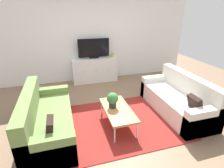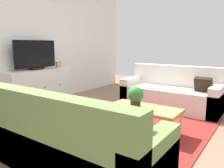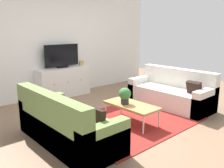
{
  "view_description": "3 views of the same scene",
  "coord_description": "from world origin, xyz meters",
  "px_view_note": "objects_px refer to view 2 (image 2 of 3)",
  "views": [
    {
      "loc": [
        -1.02,
        -3.06,
        2.18
      ],
      "look_at": [
        0.0,
        0.38,
        0.65
      ],
      "focal_mm": 28.28,
      "sensor_mm": 36.0,
      "label": 1
    },
    {
      "loc": [
        -2.91,
        -1.66,
        1.28
      ],
      "look_at": [
        0.0,
        0.38,
        0.65
      ],
      "focal_mm": 35.96,
      "sensor_mm": 36.0,
      "label": 2
    },
    {
      "loc": [
        -3.21,
        -3.18,
        1.76
      ],
      "look_at": [
        0.0,
        0.38,
        0.65
      ],
      "focal_mm": 38.59,
      "sensor_mm": 36.0,
      "label": 3
    }
  ],
  "objects_px": {
    "tv_console": "(38,88)",
    "mantel_clock": "(58,64)",
    "couch_right_side": "(172,94)",
    "couch_left_side": "(70,145)",
    "flat_screen_tv": "(36,55)",
    "coffee_table": "(144,109)",
    "potted_plant": "(136,96)"
  },
  "relations": [
    {
      "from": "tv_console",
      "to": "flat_screen_tv",
      "type": "xyz_separation_m",
      "value": [
        -0.0,
        0.02,
        0.68
      ]
    },
    {
      "from": "couch_right_side",
      "to": "flat_screen_tv",
      "type": "height_order",
      "value": "flat_screen_tv"
    },
    {
      "from": "mantel_clock",
      "to": "couch_right_side",
      "type": "bearing_deg",
      "value": -69.77
    },
    {
      "from": "couch_left_side",
      "to": "coffee_table",
      "type": "xyz_separation_m",
      "value": [
        1.37,
        -0.12,
        0.06
      ]
    },
    {
      "from": "couch_right_side",
      "to": "tv_console",
      "type": "distance_m",
      "value": 2.79
    },
    {
      "from": "couch_left_side",
      "to": "mantel_clock",
      "type": "relative_size",
      "value": 14.66
    },
    {
      "from": "couch_left_side",
      "to": "flat_screen_tv",
      "type": "relative_size",
      "value": 1.97
    },
    {
      "from": "flat_screen_tv",
      "to": "couch_right_side",
      "type": "bearing_deg",
      "value": -58.67
    },
    {
      "from": "tv_console",
      "to": "mantel_clock",
      "type": "height_order",
      "value": "mantel_clock"
    },
    {
      "from": "couch_right_side",
      "to": "coffee_table",
      "type": "bearing_deg",
      "value": -175.39
    },
    {
      "from": "couch_right_side",
      "to": "coffee_table",
      "type": "distance_m",
      "value": 1.51
    },
    {
      "from": "coffee_table",
      "to": "flat_screen_tv",
      "type": "relative_size",
      "value": 1.09
    },
    {
      "from": "coffee_table",
      "to": "flat_screen_tv",
      "type": "distance_m",
      "value": 2.62
    },
    {
      "from": "potted_plant",
      "to": "flat_screen_tv",
      "type": "xyz_separation_m",
      "value": [
        0.12,
        2.42,
        0.51
      ]
    },
    {
      "from": "flat_screen_tv",
      "to": "couch_left_side",
      "type": "bearing_deg",
      "value": -120.53
    },
    {
      "from": "couch_left_side",
      "to": "mantel_clock",
      "type": "bearing_deg",
      "value": 49.97
    },
    {
      "from": "tv_console",
      "to": "flat_screen_tv",
      "type": "relative_size",
      "value": 1.46
    },
    {
      "from": "couch_left_side",
      "to": "tv_console",
      "type": "height_order",
      "value": "couch_left_side"
    },
    {
      "from": "potted_plant",
      "to": "flat_screen_tv",
      "type": "distance_m",
      "value": 2.48
    },
    {
      "from": "couch_right_side",
      "to": "tv_console",
      "type": "xyz_separation_m",
      "value": [
        -1.46,
        2.37,
        0.1
      ]
    },
    {
      "from": "flat_screen_tv",
      "to": "mantel_clock",
      "type": "height_order",
      "value": "flat_screen_tv"
    },
    {
      "from": "couch_right_side",
      "to": "potted_plant",
      "type": "height_order",
      "value": "couch_right_side"
    },
    {
      "from": "potted_plant",
      "to": "tv_console",
      "type": "bearing_deg",
      "value": 87.19
    },
    {
      "from": "mantel_clock",
      "to": "potted_plant",
      "type": "bearing_deg",
      "value": -106.28
    },
    {
      "from": "tv_console",
      "to": "mantel_clock",
      "type": "xyz_separation_m",
      "value": [
        0.58,
        0.0,
        0.45
      ]
    },
    {
      "from": "couch_right_side",
      "to": "mantel_clock",
      "type": "xyz_separation_m",
      "value": [
        -0.88,
        2.37,
        0.54
      ]
    },
    {
      "from": "couch_right_side",
      "to": "mantel_clock",
      "type": "distance_m",
      "value": 2.59
    },
    {
      "from": "couch_left_side",
      "to": "tv_console",
      "type": "xyz_separation_m",
      "value": [
        1.41,
        2.37,
        0.1
      ]
    },
    {
      "from": "couch_left_side",
      "to": "couch_right_side",
      "type": "relative_size",
      "value": 1.0
    },
    {
      "from": "potted_plant",
      "to": "tv_console",
      "type": "xyz_separation_m",
      "value": [
        0.12,
        2.4,
        -0.17
      ]
    },
    {
      "from": "couch_right_side",
      "to": "flat_screen_tv",
      "type": "xyz_separation_m",
      "value": [
        -1.46,
        2.39,
        0.78
      ]
    },
    {
      "from": "potted_plant",
      "to": "couch_left_side",
      "type": "bearing_deg",
      "value": 178.87
    }
  ]
}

